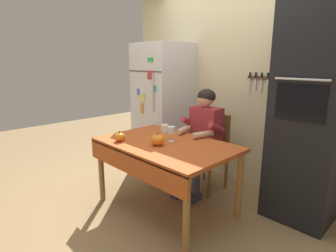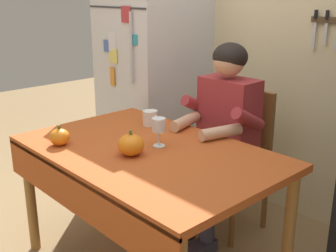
{
  "view_description": "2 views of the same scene",
  "coord_description": "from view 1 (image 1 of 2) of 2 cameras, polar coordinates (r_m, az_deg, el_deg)",
  "views": [
    {
      "loc": [
        1.91,
        -1.73,
        1.54
      ],
      "look_at": [
        -0.14,
        0.27,
        0.86
      ],
      "focal_mm": 28.91,
      "sensor_mm": 36.0,
      "label": 1
    },
    {
      "loc": [
        1.61,
        -1.25,
        1.54
      ],
      "look_at": [
        0.08,
        0.17,
        0.87
      ],
      "focal_mm": 45.41,
      "sensor_mm": 36.0,
      "label": 2
    }
  ],
  "objects": [
    {
      "name": "ground_plane",
      "position": [
        3.0,
        -1.88,
        -17.56
      ],
      "size": [
        10.0,
        10.0,
        0.0
      ],
      "primitive_type": "plane",
      "color": "#93754C",
      "rests_on": "ground"
    },
    {
      "name": "wall_oven",
      "position": [
        2.9,
        27.83,
        2.06
      ],
      "size": [
        0.6,
        0.64,
        2.1
      ],
      "color": "black",
      "rests_on": "ground"
    },
    {
      "name": "seated_person",
      "position": [
        3.17,
        7.22,
        -1.44
      ],
      "size": [
        0.47,
        0.55,
        1.25
      ],
      "color": "#38384C",
      "rests_on": "ground"
    },
    {
      "name": "wine_glass",
      "position": [
        2.77,
        0.7,
        -1.04
      ],
      "size": [
        0.07,
        0.07,
        0.16
      ],
      "color": "white",
      "rests_on": "dining_table"
    },
    {
      "name": "back_wall_assembly",
      "position": [
        3.61,
        14.76,
        9.07
      ],
      "size": [
        3.7,
        0.13,
        2.6
      ],
      "color": "beige",
      "rests_on": "ground"
    },
    {
      "name": "pumpkin_large",
      "position": [
        2.84,
        -10.17,
        -2.3
      ],
      "size": [
        0.11,
        0.11,
        0.11
      ],
      "color": "orange",
      "rests_on": "dining_table"
    },
    {
      "name": "chair_behind_person",
      "position": [
        3.38,
        9.12,
        -4.57
      ],
      "size": [
        0.4,
        0.4,
        0.93
      ],
      "color": "brown",
      "rests_on": "ground"
    },
    {
      "name": "pumpkin_medium",
      "position": [
        2.66,
        -2.18,
        -2.94
      ],
      "size": [
        0.14,
        0.14,
        0.13
      ],
      "color": "orange",
      "rests_on": "dining_table"
    },
    {
      "name": "coffee_mug",
      "position": [
        3.15,
        -0.66,
        -0.54
      ],
      "size": [
        0.12,
        0.09,
        0.09
      ],
      "color": "white",
      "rests_on": "dining_table"
    },
    {
      "name": "dining_table",
      "position": [
        2.77,
        -0.81,
        -5.27
      ],
      "size": [
        1.4,
        0.9,
        0.74
      ],
      "color": "#9E6B33",
      "rests_on": "ground"
    },
    {
      "name": "refrigerator",
      "position": [
        3.98,
        -1.02,
        4.06
      ],
      "size": [
        0.68,
        0.71,
        1.8
      ],
      "color": "silver",
      "rests_on": "ground"
    }
  ]
}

